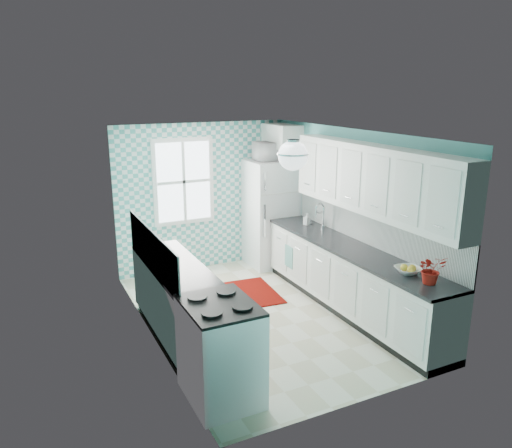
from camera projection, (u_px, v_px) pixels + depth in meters
name	position (u px, v px, depth m)	size (l,w,h in m)	color
floor	(261.00, 316.00, 6.93)	(3.00, 4.40, 0.02)	beige
ceiling	(261.00, 133.00, 6.26)	(3.00, 4.40, 0.02)	white
wall_back	(203.00, 197.00, 8.51)	(3.00, 0.02, 2.50)	#5DB7B5
wall_front	(366.00, 288.00, 4.68)	(3.00, 0.02, 2.50)	#5DB7B5
wall_left	(148.00, 244.00, 5.96)	(0.02, 4.40, 2.50)	#5DB7B5
wall_right	(354.00, 216.00, 7.23)	(0.02, 4.40, 2.50)	#5DB7B5
accent_wall	(203.00, 197.00, 8.49)	(3.00, 0.01, 2.50)	teal
window	(184.00, 182.00, 8.24)	(1.04, 0.05, 1.44)	white
backsplash_right	(370.00, 227.00, 6.89)	(0.02, 3.60, 0.51)	white
backsplash_left	(152.00, 250.00, 5.92)	(0.02, 2.15, 0.51)	white
upper_cabinets_right	(374.00, 180.00, 6.47)	(0.33, 3.20, 0.90)	white
upper_cabinet_fridge	(281.00, 136.00, 8.46)	(0.40, 0.74, 0.40)	white
ceiling_light	(293.00, 155.00, 5.62)	(0.34, 0.34, 0.35)	silver
base_cabinets_right	(350.00, 281.00, 6.97)	(0.60, 3.60, 0.90)	white
countertop_right	(351.00, 249.00, 6.84)	(0.63, 3.60, 0.04)	black
base_cabinets_left	(178.00, 304.00, 6.24)	(0.60, 2.15, 0.90)	white
countertop_left	(177.00, 268.00, 6.12)	(0.63, 2.15, 0.04)	black
fridge	(271.00, 213.00, 8.73)	(0.81, 0.80, 1.85)	white
stove	(220.00, 349.00, 4.99)	(0.68, 0.85, 1.02)	silver
sink	(314.00, 230.00, 7.67)	(0.45, 0.38, 0.53)	silver
rug	(251.00, 293.00, 7.66)	(0.75, 1.08, 0.02)	maroon
dish_towel	(289.00, 257.00, 7.85)	(0.02, 0.23, 0.35)	#55C0B2
fruit_bowl	(408.00, 270.00, 5.88)	(0.30, 0.30, 0.07)	white
potted_plant	(431.00, 269.00, 5.54)	(0.30, 0.26, 0.34)	#B43A25
soap_bottle	(307.00, 219.00, 7.93)	(0.08, 0.08, 0.18)	#91B5CD
microwave	(271.00, 151.00, 8.44)	(0.56, 0.38, 0.31)	white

